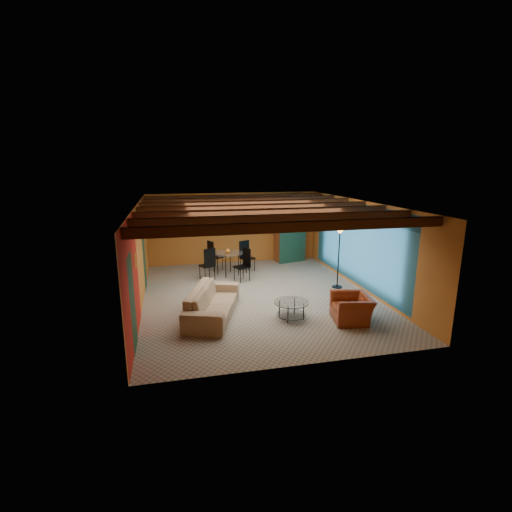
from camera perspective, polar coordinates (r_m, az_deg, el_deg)
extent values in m
cube|color=gray|center=(11.07, 0.23, -6.03)|extent=(6.50, 8.00, 0.01)
cube|color=silver|center=(10.47, 0.25, 8.01)|extent=(6.50, 8.00, 0.01)
cube|color=#B46B29|center=(14.54, -3.37, 4.27)|extent=(6.50, 0.02, 2.70)
cube|color=#A71C12|center=(10.46, -17.37, -0.15)|extent=(0.02, 8.00, 2.70)
cube|color=#2A657A|center=(11.85, 15.74, 1.56)|extent=(0.02, 8.00, 2.70)
imported|color=#947A5F|center=(9.61, -6.58, -6.96)|extent=(1.74, 2.70, 0.73)
imported|color=maroon|center=(9.56, 14.33, -7.69)|extent=(1.05, 1.16, 0.66)
cube|color=brown|center=(14.84, 5.26, 3.07)|extent=(1.25, 0.83, 2.01)
cube|color=black|center=(14.33, -6.93, 5.27)|extent=(1.05, 0.03, 0.65)
imported|color=#26661E|center=(14.66, 5.37, 7.82)|extent=(0.50, 0.46, 0.47)
imported|color=orange|center=(12.80, -4.33, 2.19)|extent=(0.20, 0.20, 0.17)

